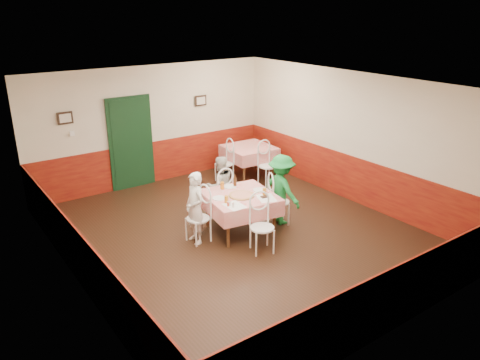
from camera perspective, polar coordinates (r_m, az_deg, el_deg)
floor at (r=8.93m, az=-0.20°, el=-6.50°), size 7.00×7.00×0.00m
ceiling at (r=8.06m, az=-0.22°, el=11.54°), size 7.00×7.00×0.00m
back_wall at (r=11.32m, az=-10.57°, el=6.58°), size 6.00×0.10×2.80m
front_wall at (r=6.10m, az=19.31°, el=-6.54°), size 6.00×0.10×2.80m
left_wall at (r=7.20m, az=-20.11°, el=-2.45°), size 0.10×7.00×2.80m
right_wall at (r=10.35m, az=13.53°, el=5.05°), size 0.10×7.00×2.80m
wainscot_back at (r=11.55m, az=-10.26°, el=2.23°), size 6.00×0.03×1.00m
wainscot_front at (r=6.55m, az=18.26°, el=-13.55°), size 6.00×0.03×1.00m
wainscot_left at (r=7.58m, az=-19.17°, el=-8.71°), size 0.03×7.00×1.00m
wainscot_right at (r=10.60m, az=13.08°, el=0.34°), size 0.03×7.00×1.00m
door at (r=11.13m, az=-13.13°, el=4.29°), size 0.96×0.06×2.10m
picture_left at (r=10.52m, az=-20.55°, el=7.09°), size 0.32×0.03×0.26m
picture_right at (r=11.77m, az=-4.83°, el=9.62°), size 0.32×0.03×0.26m
thermostat at (r=10.62m, az=-19.80°, el=5.35°), size 0.10×0.03×0.10m
main_table at (r=8.84m, az=0.00°, el=-4.10°), size 1.39×1.39×0.77m
second_table at (r=11.79m, az=1.11°, el=2.29°), size 1.18×1.18×0.77m
chair_left at (r=8.49m, az=-5.14°, el=-4.70°), size 0.45×0.45×0.90m
chair_right at (r=9.19m, az=4.74°, el=-2.67°), size 0.55×0.55×0.90m
chair_far at (r=9.51m, az=-2.31°, el=-1.79°), size 0.44×0.44×0.90m
chair_near at (r=8.13m, az=2.72°, el=-5.84°), size 0.53×0.53×0.90m
chair_second_a at (r=11.36m, az=-1.93°, el=1.97°), size 0.44×0.44×0.90m
chair_second_b at (r=11.20m, az=3.40°, el=1.68°), size 0.44×0.44×0.90m
pizza at (r=8.62m, az=0.18°, el=-1.86°), size 0.52×0.52×0.03m
plate_left at (r=8.52m, az=-2.57°, el=-2.22°), size 0.28×0.28×0.01m
plate_right at (r=8.89m, az=2.38°, el=-1.21°), size 0.28×0.28×0.01m
plate_far at (r=9.05m, az=-1.23°, el=-0.81°), size 0.28×0.28×0.01m
glass_a at (r=8.31m, az=-1.67°, el=-2.38°), size 0.08×0.08×0.13m
glass_b at (r=8.66m, az=3.00°, el=-1.43°), size 0.08×0.08×0.13m
glass_c at (r=8.94m, az=-2.18°, el=-0.67°), size 0.09×0.09×0.14m
beer_bottle at (r=9.04m, az=-0.63°, el=-0.14°), size 0.07×0.07×0.22m
shaker_a at (r=8.19m, az=-1.25°, el=-2.89°), size 0.04×0.04×0.09m
shaker_b at (r=8.12m, az=-0.83°, el=-3.09°), size 0.04×0.04×0.09m
shaker_c at (r=8.18m, az=-1.47°, el=-2.92°), size 0.04×0.04×0.09m
menu_left at (r=8.21m, az=-0.69°, el=-3.15°), size 0.30×0.40×0.00m
menu_right at (r=8.54m, az=3.22°, el=-2.21°), size 0.42×0.48×0.00m
wallet at (r=8.57m, az=2.95°, el=-2.07°), size 0.12×0.11×0.02m
diner_left at (r=8.39m, az=-5.50°, el=-3.43°), size 0.34×0.50×1.33m
diner_far at (r=9.49m, az=-2.45°, el=-0.72°), size 0.67×0.56×1.25m
diner_right at (r=9.12m, az=5.05°, el=-1.17°), size 0.58×0.94×1.40m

